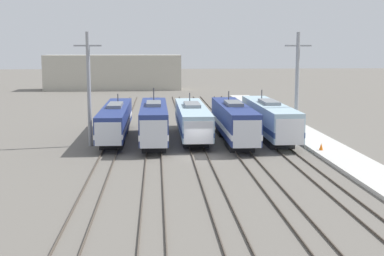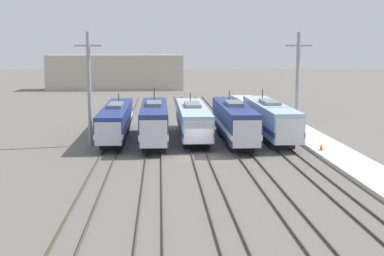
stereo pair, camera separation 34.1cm
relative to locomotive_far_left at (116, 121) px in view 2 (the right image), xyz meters
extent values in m
plane|color=#666059|center=(8.59, -10.40, -2.03)|extent=(400.00, 400.00, 0.00)
cube|color=#4C4238|center=(-0.72, -10.40, -1.96)|extent=(0.07, 120.00, 0.15)
cube|color=#4C4238|center=(0.72, -10.40, -1.96)|extent=(0.07, 120.00, 0.15)
cube|color=#4C4238|center=(3.58, -10.40, -1.96)|extent=(0.07, 120.00, 0.15)
cube|color=#4C4238|center=(5.01, -10.40, -1.96)|extent=(0.07, 120.00, 0.15)
cube|color=#4C4238|center=(7.87, -10.40, -1.96)|extent=(0.07, 120.00, 0.15)
cube|color=#4C4238|center=(9.30, -10.40, -1.96)|extent=(0.07, 120.00, 0.15)
cube|color=#4C4238|center=(12.16, -10.40, -1.96)|extent=(0.07, 120.00, 0.15)
cube|color=#4C4238|center=(13.60, -10.40, -1.96)|extent=(0.07, 120.00, 0.15)
cube|color=#4C4238|center=(16.46, -10.40, -1.96)|extent=(0.07, 120.00, 0.15)
cube|color=#4C4238|center=(17.89, -10.40, -1.96)|extent=(0.07, 120.00, 0.15)
cube|color=black|center=(0.00, -4.36, -1.56)|extent=(2.32, 4.30, 0.95)
cube|color=black|center=(0.00, 5.42, -1.56)|extent=(2.32, 4.30, 0.95)
cube|color=navy|center=(0.00, 0.53, 0.23)|extent=(2.73, 19.56, 2.63)
cube|color=silver|center=(0.00, 0.53, -0.30)|extent=(2.77, 19.60, 0.47)
cube|color=silver|center=(0.00, -8.28, 0.03)|extent=(2.51, 2.13, 2.23)
cube|color=black|center=(0.00, -9.27, 0.52)|extent=(2.14, 0.08, 0.63)
cube|color=slate|center=(0.00, 0.53, 1.72)|extent=(1.50, 4.89, 0.35)
cylinder|color=#38383D|center=(0.00, 4.84, 2.07)|extent=(0.12, 0.12, 1.06)
cube|color=black|center=(4.29, -6.53, -1.56)|extent=(2.35, 3.73, 0.95)
cube|color=black|center=(4.29, 1.95, -1.56)|extent=(2.35, 3.73, 0.95)
cube|color=navy|center=(4.29, -2.29, 0.45)|extent=(2.76, 16.97, 3.07)
cube|color=silver|center=(4.29, -2.29, -0.16)|extent=(2.80, 17.01, 0.55)
cube|color=silver|center=(4.29, -9.89, 0.22)|extent=(2.54, 1.96, 2.61)
cube|color=black|center=(4.29, -10.80, 0.79)|extent=(2.16, 0.08, 0.73)
cube|color=slate|center=(4.29, -2.29, 2.16)|extent=(1.52, 4.24, 0.35)
cylinder|color=#38383D|center=(4.29, 1.44, 2.76)|extent=(0.12, 0.12, 1.55)
cube|color=#232326|center=(8.59, -4.23, -1.56)|extent=(2.63, 4.12, 0.95)
cube|color=#232326|center=(8.59, 5.14, -1.56)|extent=(2.63, 4.12, 0.95)
cube|color=#9EBCCC|center=(8.59, 0.45, 0.23)|extent=(3.09, 18.74, 2.62)
cube|color=navy|center=(8.59, 0.45, -0.30)|extent=(3.13, 18.78, 0.47)
cube|color=silver|center=(8.59, -7.92, 0.03)|extent=(2.84, 2.20, 2.23)
cube|color=black|center=(8.59, -8.94, 0.52)|extent=(2.42, 0.08, 0.62)
cube|color=gray|center=(8.59, 0.45, 1.71)|extent=(1.70, 4.68, 0.35)
cylinder|color=#38383D|center=(8.59, 4.58, 2.12)|extent=(0.12, 0.12, 1.16)
cube|color=black|center=(12.88, -6.82, -1.56)|extent=(2.44, 3.90, 0.95)
cube|color=black|center=(12.88, 2.04, -1.56)|extent=(2.44, 3.90, 0.95)
cube|color=navy|center=(12.88, -2.39, 0.44)|extent=(2.87, 17.72, 3.04)
cube|color=silver|center=(12.88, -2.39, -0.17)|extent=(2.91, 17.76, 0.55)
cube|color=silver|center=(12.88, -10.39, 0.21)|extent=(2.64, 1.92, 2.59)
cube|color=black|center=(12.88, -11.27, 0.78)|extent=(2.25, 0.08, 0.72)
cube|color=slate|center=(12.88, -2.39, 2.14)|extent=(1.58, 4.43, 0.35)
cylinder|color=#38383D|center=(12.88, 1.51, 2.54)|extent=(0.12, 0.12, 1.16)
cube|color=#232326|center=(17.17, -5.21, -1.56)|extent=(2.54, 4.20, 0.95)
cube|color=#232326|center=(17.17, 4.35, -1.56)|extent=(2.54, 4.20, 0.95)
cube|color=#9EBCCC|center=(17.17, -0.43, 0.39)|extent=(2.99, 19.11, 2.95)
cube|color=navy|center=(17.17, -0.43, -0.20)|extent=(3.03, 19.15, 0.53)
cube|color=silver|center=(17.17, -8.90, 0.17)|extent=(2.75, 2.36, 2.51)
cube|color=black|center=(17.17, -10.00, 0.72)|extent=(2.34, 0.08, 0.70)
cube|color=gray|center=(17.17, -0.43, 2.04)|extent=(1.64, 4.78, 0.35)
cylinder|color=#38383D|center=(17.17, 3.78, 2.48)|extent=(0.12, 0.12, 1.21)
cylinder|color=gray|center=(-2.30, -4.02, 3.82)|extent=(0.39, 0.39, 11.70)
cube|color=gray|center=(-2.30, -4.02, 8.26)|extent=(2.80, 0.16, 0.16)
cylinder|color=gray|center=(19.33, -4.02, 3.82)|extent=(0.39, 0.39, 11.70)
cube|color=gray|center=(19.33, -4.02, 8.26)|extent=(2.80, 0.16, 0.16)
cube|color=beige|center=(21.65, -10.40, -1.87)|extent=(4.00, 120.00, 0.32)
cone|color=orange|center=(20.41, -9.53, -1.37)|extent=(0.40, 0.40, 0.70)
cube|color=#B2AD9E|center=(-5.52, 69.75, 2.08)|extent=(32.02, 8.07, 8.22)
camera|label=1|loc=(4.56, -59.19, 8.17)|focal=50.00mm
camera|label=2|loc=(4.90, -59.22, 8.17)|focal=50.00mm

